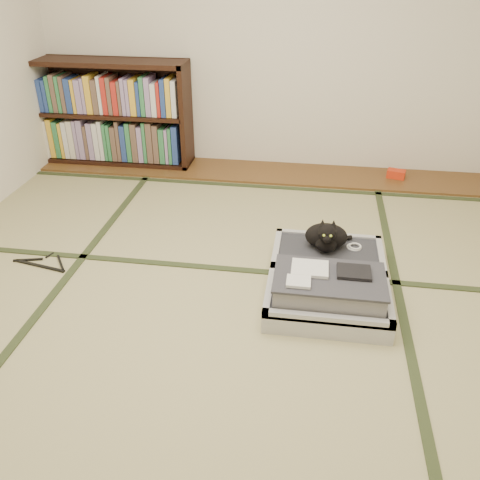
# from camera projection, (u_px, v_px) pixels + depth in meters

# --- Properties ---
(floor) EXTENTS (4.50, 4.50, 0.00)m
(floor) POSITION_uv_depth(u_px,v_px,m) (222.00, 308.00, 2.86)
(floor) COLOR tan
(floor) RESTS_ON ground
(wood_strip) EXTENTS (4.00, 0.50, 0.02)m
(wood_strip) POSITION_uv_depth(u_px,v_px,m) (262.00, 172.00, 4.57)
(wood_strip) COLOR brown
(wood_strip) RESTS_ON ground
(red_item) EXTENTS (0.17, 0.13, 0.07)m
(red_item) POSITION_uv_depth(u_px,v_px,m) (396.00, 174.00, 4.42)
(red_item) COLOR red
(red_item) RESTS_ON wood_strip
(room_shell) EXTENTS (4.50, 4.50, 4.50)m
(room_shell) POSITION_uv_depth(u_px,v_px,m) (216.00, 30.00, 2.13)
(room_shell) COLOR white
(room_shell) RESTS_ON ground
(tatami_borders) EXTENTS (4.00, 4.50, 0.01)m
(tatami_borders) POSITION_uv_depth(u_px,v_px,m) (236.00, 261.00, 3.28)
(tatami_borders) COLOR #2D381E
(tatami_borders) RESTS_ON ground
(bookcase) EXTENTS (1.45, 0.33, 0.93)m
(bookcase) POSITION_uv_depth(u_px,v_px,m) (111.00, 115.00, 4.59)
(bookcase) COLOR black
(bookcase) RESTS_ON wood_strip
(suitcase) EXTENTS (0.68, 0.90, 0.27)m
(suitcase) POSITION_uv_depth(u_px,v_px,m) (327.00, 281.00, 2.93)
(suitcase) COLOR #AEAFB3
(suitcase) RESTS_ON floor
(cat) EXTENTS (0.30, 0.30, 0.24)m
(cat) POSITION_uv_depth(u_px,v_px,m) (327.00, 237.00, 3.12)
(cat) COLOR black
(cat) RESTS_ON suitcase
(cable_coil) EXTENTS (0.09, 0.09, 0.02)m
(cable_coil) POSITION_uv_depth(u_px,v_px,m) (354.00, 247.00, 3.18)
(cable_coil) COLOR white
(cable_coil) RESTS_ON suitcase
(hanger) EXTENTS (0.39, 0.21, 0.01)m
(hanger) POSITION_uv_depth(u_px,v_px,m) (42.00, 263.00, 3.25)
(hanger) COLOR black
(hanger) RESTS_ON floor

